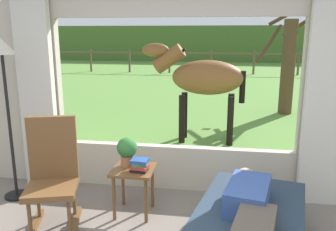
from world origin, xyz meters
TOP-DOWN VIEW (x-y plane):
  - back_wall_with_window at (0.00, 2.26)m, footprint 5.20×0.12m
  - curtain_panel_left at (-1.69, 2.12)m, footprint 0.44×0.10m
  - curtain_panel_right at (1.69, 2.12)m, footprint 0.44×0.10m
  - outdoor_pasture_lawn at (0.00, 13.16)m, footprint 36.00×21.68m
  - distant_hill_ridge at (0.00, 23.00)m, footprint 36.00×2.00m
  - reclining_person at (0.83, 0.87)m, footprint 0.46×1.43m
  - rocking_chair at (-1.07, 1.19)m, footprint 0.63×0.78m
  - side_table at (-0.33, 1.54)m, footprint 0.44×0.44m
  - potted_plant at (-0.41, 1.60)m, footprint 0.22×0.22m
  - book_stack at (-0.25, 1.48)m, footprint 0.19×0.18m
  - floor_lamp_left at (-1.83, 1.71)m, footprint 0.32×0.32m
  - horse at (0.23, 4.23)m, footprint 1.81×0.60m
  - pasture_tree at (2.11, 6.81)m, footprint 1.53×1.35m
  - pasture_fence_line at (0.00, 15.04)m, footprint 16.10×0.10m

SIDE VIEW (x-z plane):
  - outdoor_pasture_lawn at x=0.00m, z-range 0.00..0.02m
  - side_table at x=-0.33m, z-range 0.17..0.69m
  - reclining_person at x=0.83m, z-range 0.41..0.63m
  - rocking_chair at x=-1.07m, z-range -0.01..1.11m
  - book_stack at x=-0.25m, z-range 0.52..0.65m
  - potted_plant at x=-0.41m, z-range 0.54..0.86m
  - pasture_fence_line at x=0.00m, z-range 0.19..1.29m
  - horse at x=0.23m, z-range 0.29..2.02m
  - curtain_panel_left at x=-1.69m, z-range 0.00..2.40m
  - curtain_panel_right at x=1.69m, z-range 0.00..2.40m
  - distant_hill_ridge at x=0.00m, z-range 0.00..2.40m
  - back_wall_with_window at x=0.00m, z-range -0.03..2.52m
  - pasture_tree at x=2.11m, z-range -0.16..2.74m
  - floor_lamp_left at x=-1.83m, z-range 0.58..2.45m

